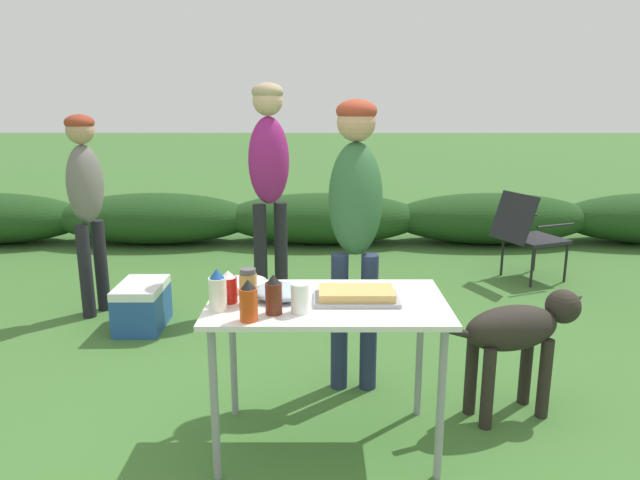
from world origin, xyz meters
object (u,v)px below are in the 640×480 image
object	(u,v)px
food_tray	(357,295)
cooler_box	(143,305)
standing_person_in_olive_jacket	(356,204)
plate_stack	(245,284)
standing_person_in_dark_puffer	(87,191)
folding_table	(328,316)
ketchup_bottle	(229,287)
spice_jar	(249,287)
camp_chair_green_behind_table	(527,232)
standing_person_in_gray_fleece	(270,167)
paper_cup_stack	(300,298)
mixing_bowl	(281,292)
hot_sauce_bottle	(249,301)
bbq_sauce_bottle	(274,295)
dog	(520,333)
mayo_bottle	(218,291)

from	to	relation	value
food_tray	cooler_box	size ratio (longest dim) A/B	0.81
standing_person_in_olive_jacket	cooler_box	world-z (taller)	standing_person_in_olive_jacket
plate_stack	standing_person_in_dark_puffer	distance (m)	2.14
food_tray	cooler_box	distance (m)	2.19
folding_table	ketchup_bottle	size ratio (longest dim) A/B	7.24
spice_jar	camp_chair_green_behind_table	xyz separation A→B (m)	(2.24, 2.71, -0.35)
camp_chair_green_behind_table	standing_person_in_olive_jacket	bearing A→B (deg)	-63.71
standing_person_in_gray_fleece	cooler_box	xyz separation A→B (m)	(-0.92, -0.51, -0.97)
plate_stack	paper_cup_stack	size ratio (longest dim) A/B	1.64
ketchup_bottle	camp_chair_green_behind_table	bearing A→B (deg)	48.94
mixing_bowl	standing_person_in_dark_puffer	size ratio (longest dim) A/B	0.16
hot_sauce_bottle	plate_stack	bearing A→B (deg)	99.55
paper_cup_stack	cooler_box	distance (m)	2.15
mixing_bowl	paper_cup_stack	size ratio (longest dim) A/B	1.85
plate_stack	spice_jar	world-z (taller)	spice_jar
standing_person_in_olive_jacket	standing_person_in_dark_puffer	xyz separation A→B (m)	(-1.98, 1.09, -0.09)
folding_table	camp_chair_green_behind_table	distance (m)	3.27
standing_person_in_olive_jacket	plate_stack	bearing A→B (deg)	-135.60
mixing_bowl	spice_jar	xyz separation A→B (m)	(-0.14, -0.08, 0.05)
ketchup_bottle	standing_person_in_gray_fleece	bearing A→B (deg)	89.54
paper_cup_stack	bbq_sauce_bottle	size ratio (longest dim) A/B	0.74
dog	folding_table	bearing A→B (deg)	-92.61
paper_cup_stack	ketchup_bottle	xyz separation A→B (m)	(-0.33, 0.13, 0.01)
bbq_sauce_bottle	standing_person_in_olive_jacket	bearing A→B (deg)	65.11
dog	cooler_box	size ratio (longest dim) A/B	1.70
ketchup_bottle	camp_chair_green_behind_table	distance (m)	3.58
folding_table	dog	world-z (taller)	folding_table
folding_table	hot_sauce_bottle	size ratio (longest dim) A/B	6.09
folding_table	ketchup_bottle	bearing A→B (deg)	-176.64
hot_sauce_bottle	mayo_bottle	xyz separation A→B (m)	(-0.15, 0.12, 0.00)
plate_stack	dog	xyz separation A→B (m)	(1.41, 0.09, -0.30)
plate_stack	hot_sauce_bottle	size ratio (longest dim) A/B	1.20
ketchup_bottle	cooler_box	size ratio (longest dim) A/B	0.31
mayo_bottle	paper_cup_stack	bearing A→B (deg)	-4.12
bbq_sauce_bottle	ketchup_bottle	world-z (taller)	bbq_sauce_bottle
hot_sauce_bottle	ketchup_bottle	xyz separation A→B (m)	(-0.12, 0.23, -0.01)
paper_cup_stack	camp_chair_green_behind_table	distance (m)	3.47
spice_jar	camp_chair_green_behind_table	size ratio (longest dim) A/B	0.20
dog	camp_chair_green_behind_table	size ratio (longest dim) A/B	0.99
cooler_box	camp_chair_green_behind_table	bearing A→B (deg)	109.37
hot_sauce_bottle	camp_chair_green_behind_table	xyz separation A→B (m)	(2.22, 2.91, -0.36)
mayo_bottle	standing_person_in_olive_jacket	distance (m)	1.08
paper_cup_stack	mayo_bottle	distance (m)	0.36
food_tray	bbq_sauce_bottle	xyz separation A→B (m)	(-0.37, -0.17, 0.06)
ketchup_bottle	standing_person_in_olive_jacket	size ratio (longest dim) A/B	0.09
standing_person_in_olive_jacket	dog	size ratio (longest dim) A/B	2.01
mixing_bowl	folding_table	bearing A→B (deg)	-7.57
mixing_bowl	standing_person_in_gray_fleece	distance (m)	2.01
paper_cup_stack	hot_sauce_bottle	size ratio (longest dim) A/B	0.73
hot_sauce_bottle	spice_jar	distance (m)	0.20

